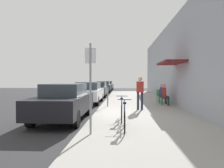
{
  "coord_description": "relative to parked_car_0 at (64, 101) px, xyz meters",
  "views": [
    {
      "loc": [
        1.33,
        -9.86,
        1.7
      ],
      "look_at": [
        0.38,
        8.59,
        1.27
      ],
      "focal_mm": 34.3,
      "sensor_mm": 36.0,
      "label": 1
    }
  ],
  "objects": [
    {
      "name": "ground_plane",
      "position": [
        1.1,
        1.17,
        -0.77
      ],
      "size": [
        60.0,
        60.0,
        0.0
      ],
      "primitive_type": "plane",
      "color": "#2D2D30"
    },
    {
      "name": "sidewalk_slab",
      "position": [
        3.35,
        3.17,
        -0.71
      ],
      "size": [
        4.5,
        32.0,
        0.12
      ],
      "primitive_type": "cube",
      "color": "#9E9B93",
      "rests_on": "ground_plane"
    },
    {
      "name": "building_facade",
      "position": [
        5.75,
        3.17,
        2.01
      ],
      "size": [
        1.4,
        32.0,
        5.57
      ],
      "color": "#999EA8",
      "rests_on": "ground_plane"
    },
    {
      "name": "parked_car_0",
      "position": [
        0.0,
        0.0,
        0.0
      ],
      "size": [
        1.8,
        4.4,
        1.51
      ],
      "color": "black",
      "rests_on": "ground_plane"
    },
    {
      "name": "parked_car_1",
      "position": [
        0.0,
        6.15,
        -0.02
      ],
      "size": [
        1.8,
        4.4,
        1.48
      ],
      "color": "silver",
      "rests_on": "ground_plane"
    },
    {
      "name": "parked_car_2",
      "position": [
        0.0,
        11.85,
        -0.03
      ],
      "size": [
        1.8,
        4.4,
        1.43
      ],
      "color": "#47514C",
      "rests_on": "ground_plane"
    },
    {
      "name": "parked_car_3",
      "position": [
        0.0,
        17.81,
        -0.02
      ],
      "size": [
        1.8,
        4.4,
        1.43
      ],
      "color": "black",
      "rests_on": "ground_plane"
    },
    {
      "name": "parked_car_4",
      "position": [
        -0.0,
        24.0,
        -0.05
      ],
      "size": [
        1.8,
        4.4,
        1.38
      ],
      "color": "#47514C",
      "rests_on": "ground_plane"
    },
    {
      "name": "parking_meter",
      "position": [
        1.55,
        3.6,
        0.11
      ],
      "size": [
        0.12,
        0.1,
        1.32
      ],
      "color": "slate",
      "rests_on": "sidewalk_slab"
    },
    {
      "name": "street_sign",
      "position": [
        1.5,
        -2.61,
        0.87
      ],
      "size": [
        0.32,
        0.06,
        2.6
      ],
      "color": "gray",
      "rests_on": "sidewalk_slab"
    },
    {
      "name": "bicycle_0",
      "position": [
        2.48,
        -1.99,
        -0.29
      ],
      "size": [
        0.46,
        1.71,
        0.9
      ],
      "color": "black",
      "rests_on": "sidewalk_slab"
    },
    {
      "name": "bicycle_1",
      "position": [
        2.38,
        -0.5,
        -0.29
      ],
      "size": [
        0.46,
        1.71,
        0.9
      ],
      "color": "black",
      "rests_on": "sidewalk_slab"
    },
    {
      "name": "cafe_chair_0",
      "position": [
        4.91,
        4.37,
        -0.15
      ],
      "size": [
        0.56,
        0.56,
        0.87
      ],
      "color": "#14592D",
      "rests_on": "sidewalk_slab"
    },
    {
      "name": "seated_patron_0",
      "position": [
        4.97,
        4.35,
        0.04
      ],
      "size": [
        0.51,
        0.46,
        1.29
      ],
      "color": "#232838",
      "rests_on": "sidewalk_slab"
    },
    {
      "name": "cafe_chair_1",
      "position": [
        4.91,
        5.15,
        -0.15
      ],
      "size": [
        0.54,
        0.54,
        0.87
      ],
      "color": "#14592D",
      "rests_on": "sidewalk_slab"
    },
    {
      "name": "seated_patron_1",
      "position": [
        4.97,
        5.14,
        0.04
      ],
      "size": [
        0.49,
        0.44,
        1.29
      ],
      "color": "#232838",
      "rests_on": "sidewalk_slab"
    },
    {
      "name": "cafe_chair_2",
      "position": [
        4.91,
        5.98,
        -0.15
      ],
      "size": [
        0.5,
        0.5,
        0.87
      ],
      "color": "#14592D",
      "rests_on": "sidewalk_slab"
    },
    {
      "name": "pedestrian_standing",
      "position": [
        3.31,
        2.33,
        0.35
      ],
      "size": [
        0.36,
        0.22,
        1.7
      ],
      "color": "#232838",
      "rests_on": "sidewalk_slab"
    }
  ]
}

